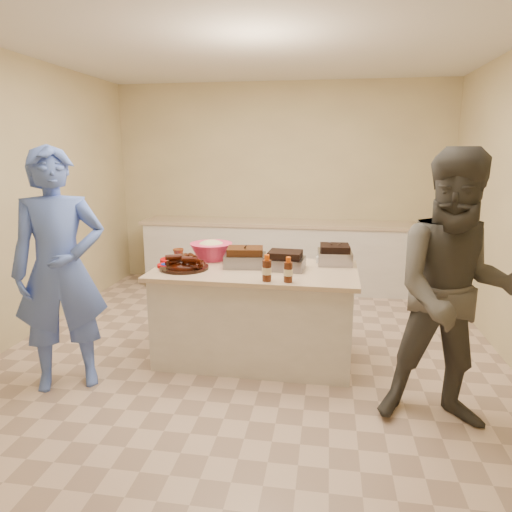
% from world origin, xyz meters
% --- Properties ---
extents(room, '(4.50, 5.00, 2.70)m').
position_xyz_m(room, '(0.00, 0.00, 0.00)').
color(room, beige).
rests_on(room, ground).
extents(back_counter, '(3.60, 0.64, 0.90)m').
position_xyz_m(back_counter, '(0.00, 2.20, 0.45)').
color(back_counter, silver).
rests_on(back_counter, ground).
extents(island, '(1.75, 0.93, 0.82)m').
position_xyz_m(island, '(0.06, -0.01, 0.00)').
color(island, silver).
rests_on(island, ground).
extents(rib_platter, '(0.42, 0.42, 0.17)m').
position_xyz_m(rib_platter, '(-0.54, -0.11, 0.82)').
color(rib_platter, '#3A0D02').
rests_on(rib_platter, island).
extents(pulled_pork_tray, '(0.39, 0.32, 0.11)m').
position_xyz_m(pulled_pork_tray, '(-0.04, 0.06, 0.82)').
color(pulled_pork_tray, '#47230F').
rests_on(pulled_pork_tray, island).
extents(brisket_tray, '(0.34, 0.29, 0.10)m').
position_xyz_m(brisket_tray, '(0.32, 0.02, 0.82)').
color(brisket_tray, black).
rests_on(brisket_tray, island).
extents(roasting_pan, '(0.31, 0.31, 0.12)m').
position_xyz_m(roasting_pan, '(0.73, 0.28, 0.82)').
color(roasting_pan, gray).
rests_on(roasting_pan, island).
extents(coleslaw_bowl, '(0.39, 0.39, 0.27)m').
position_xyz_m(coleslaw_bowl, '(-0.39, 0.26, 0.82)').
color(coleslaw_bowl, '#E43164').
rests_on(coleslaw_bowl, island).
extents(sausage_plate, '(0.33, 0.33, 0.05)m').
position_xyz_m(sausage_plate, '(0.22, 0.35, 0.82)').
color(sausage_plate, silver).
rests_on(sausage_plate, island).
extents(mac_cheese_dish, '(0.31, 0.25, 0.08)m').
position_xyz_m(mac_cheese_dish, '(0.73, 0.35, 0.82)').
color(mac_cheese_dish, gold).
rests_on(mac_cheese_dish, island).
extents(bbq_bottle_a, '(0.07, 0.07, 0.21)m').
position_xyz_m(bbq_bottle_a, '(0.21, -0.37, 0.82)').
color(bbq_bottle_a, '#441D0E').
rests_on(bbq_bottle_a, island).
extents(bbq_bottle_b, '(0.07, 0.07, 0.20)m').
position_xyz_m(bbq_bottle_b, '(0.38, -0.37, 0.82)').
color(bbq_bottle_b, '#441D0E').
rests_on(bbq_bottle_b, island).
extents(mustard_bottle, '(0.05, 0.05, 0.13)m').
position_xyz_m(mustard_bottle, '(-0.05, 0.09, 0.82)').
color(mustard_bottle, yellow).
rests_on(mustard_bottle, island).
extents(sauce_bowl, '(0.12, 0.04, 0.12)m').
position_xyz_m(sauce_bowl, '(-0.08, 0.27, 0.82)').
color(sauce_bowl, silver).
rests_on(sauce_bowl, island).
extents(plate_stack_large, '(0.25, 0.25, 0.03)m').
position_xyz_m(plate_stack_large, '(-0.71, 0.12, 0.82)').
color(plate_stack_large, '#A70306').
rests_on(plate_stack_large, island).
extents(plate_stack_small, '(0.17, 0.17, 0.02)m').
position_xyz_m(plate_stack_small, '(-0.71, -0.06, 0.82)').
color(plate_stack_small, '#A70306').
rests_on(plate_stack_small, island).
extents(plastic_cup, '(0.10, 0.10, 0.10)m').
position_xyz_m(plastic_cup, '(-0.71, 0.25, 0.82)').
color(plastic_cup, brown).
rests_on(plastic_cup, island).
extents(basket_stack, '(0.20, 0.16, 0.09)m').
position_xyz_m(basket_stack, '(-0.22, 0.32, 0.82)').
color(basket_stack, '#A70306').
rests_on(basket_stack, island).
extents(guest_blue, '(1.45, 1.96, 0.44)m').
position_xyz_m(guest_blue, '(-1.32, -0.69, 0.00)').
color(guest_blue, '#5070D9').
rests_on(guest_blue, ground).
extents(guest_gray, '(0.94, 1.86, 0.70)m').
position_xyz_m(guest_gray, '(1.49, -0.79, 0.00)').
color(guest_gray, '#52504B').
rests_on(guest_gray, ground).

